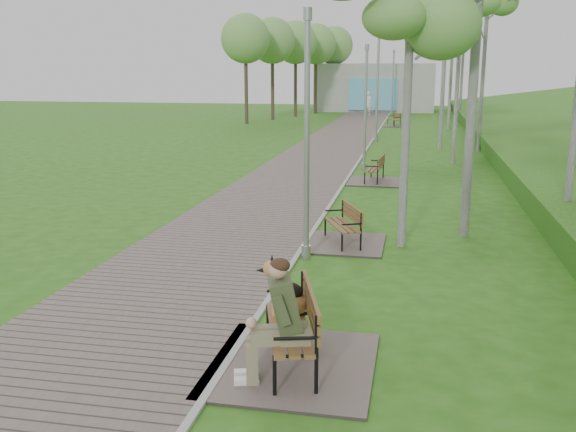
{
  "coord_description": "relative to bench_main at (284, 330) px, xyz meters",
  "views": [
    {
      "loc": [
        2.21,
        -5.82,
        3.64
      ],
      "look_at": [
        0.16,
        4.37,
        1.23
      ],
      "focal_mm": 40.0,
      "sensor_mm": 36.0,
      "label": 1
    }
  ],
  "objects": [
    {
      "name": "ground",
      "position": [
        -0.72,
        -1.37,
        -0.5
      ],
      "size": [
        120.0,
        120.0,
        0.0
      ],
      "primitive_type": "plane",
      "color": "#2A5913",
      "rests_on": "ground"
    },
    {
      "name": "birch_far_a",
      "position": [
        4.22,
        22.56,
        5.88
      ],
      "size": [
        2.44,
        2.44,
        8.12
      ],
      "color": "silver",
      "rests_on": "ground"
    },
    {
      "name": "walkway",
      "position": [
        -2.47,
        20.13,
        -0.48
      ],
      "size": [
        3.5,
        67.0,
        0.04
      ],
      "primitive_type": "cube",
      "color": "#645751",
      "rests_on": "ground"
    },
    {
      "name": "birch_distant_b",
      "position": [
        4.37,
        39.39,
        6.46
      ],
      "size": [
        2.74,
        2.74,
        8.86
      ],
      "color": "silver",
      "rests_on": "ground"
    },
    {
      "name": "bench_third",
      "position": [
        0.19,
        13.59,
        -0.3
      ],
      "size": [
        1.74,
        1.93,
        1.07
      ],
      "color": "#645751",
      "rests_on": "ground"
    },
    {
      "name": "lamp_post_second",
      "position": [
        -0.35,
        16.11,
        1.58
      ],
      "size": [
        0.17,
        0.17,
        4.45
      ],
      "color": "#96989D",
      "rests_on": "ground"
    },
    {
      "name": "bench_second",
      "position": [
        0.05,
        5.84,
        -0.31
      ],
      "size": [
        1.67,
        1.86,
        1.03
      ],
      "color": "#645751",
      "rests_on": "ground"
    },
    {
      "name": "bench_far",
      "position": [
        0.04,
        34.62,
        -0.31
      ],
      "size": [
        1.68,
        1.87,
        1.03
      ],
      "color": "#645751",
      "rests_on": "ground"
    },
    {
      "name": "bench_main",
      "position": [
        0.0,
        0.0,
        0.0
      ],
      "size": [
        2.01,
        2.24,
        1.76
      ],
      "color": "#645751",
      "rests_on": "ground"
    },
    {
      "name": "kerb",
      "position": [
        -0.72,
        20.13,
        -0.47
      ],
      "size": [
        0.1,
        67.0,
        0.05
      ],
      "primitive_type": "cube",
      "color": "#999993",
      "rests_on": "ground"
    },
    {
      "name": "lamp_post_third",
      "position": [
        -0.54,
        25.75,
        2.08
      ],
      "size": [
        0.21,
        0.21,
        5.51
      ],
      "color": "#96989D",
      "rests_on": "ground"
    },
    {
      "name": "lamp_post_near",
      "position": [
        -0.52,
        4.65,
        1.7
      ],
      "size": [
        0.18,
        0.18,
        4.7
      ],
      "color": "#96989D",
      "rests_on": "ground"
    },
    {
      "name": "lamp_post_far",
      "position": [
        -0.55,
        45.73,
        1.85
      ],
      "size": [
        0.19,
        0.19,
        5.02
      ],
      "color": "#96989D",
      "rests_on": "ground"
    },
    {
      "name": "pedestrian_near",
      "position": [
        -2.33,
        43.33,
        0.45
      ],
      "size": [
        0.81,
        0.68,
        1.89
      ],
      "primitive_type": "imported",
      "rotation": [
        0.0,
        0.0,
        2.75
      ],
      "color": "silver",
      "rests_on": "ground"
    },
    {
      "name": "building_north",
      "position": [
        -2.22,
        49.6,
        1.5
      ],
      "size": [
        10.0,
        5.2,
        4.0
      ],
      "color": "#9E9E99",
      "rests_on": "ground"
    }
  ]
}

